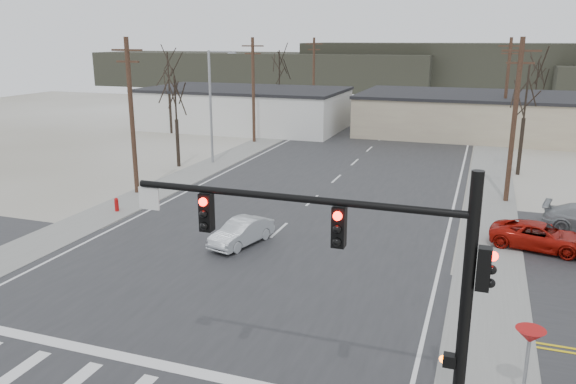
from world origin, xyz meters
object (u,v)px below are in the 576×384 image
traffic_signal_mast (383,269)px  car_parked_red (540,237)px  fire_hydrant (117,205)px  car_far_b (358,112)px  sedan_crossing (241,232)px  car_far_a (446,133)px

traffic_signal_mast → car_parked_red: size_ratio=1.96×
fire_hydrant → car_far_b: 44.31m
car_far_b → car_parked_red: (18.36, -42.41, -0.15)m
sedan_crossing → car_far_a: (7.22, 34.43, 0.03)m
car_far_a → traffic_signal_mast: bearing=89.2°
sedan_crossing → car_parked_red: same height
traffic_signal_mast → car_far_b: (-13.42, 58.27, -3.85)m
traffic_signal_mast → sedan_crossing: bearing=127.5°
car_far_a → fire_hydrant: bearing=59.9°
sedan_crossing → car_far_b: (-4.50, 46.63, 0.14)m
fire_hydrant → sedan_crossing: size_ratio=0.23×
sedan_crossing → car_far_b: 46.85m
car_far_a → car_parked_red: (6.64, -30.20, -0.03)m
fire_hydrant → car_parked_red: (23.04, 1.65, 0.22)m
sedan_crossing → car_far_a: size_ratio=0.84×
car_far_b → sedan_crossing: bearing=-78.7°
car_far_a → car_far_b: car_far_b is taller
sedan_crossing → car_far_b: size_ratio=0.84×
fire_hydrant → sedan_crossing: (9.18, -2.57, 0.22)m
sedan_crossing → car_far_a: bearing=93.0°
car_far_a → car_far_b: 16.92m
car_far_b → car_parked_red: 46.21m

